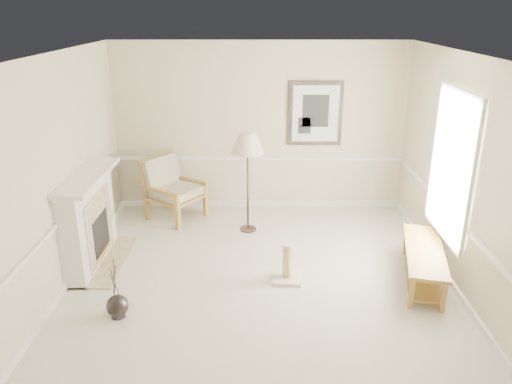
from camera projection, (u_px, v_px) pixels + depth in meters
ground at (259, 284)px, 6.52m from camera, size 5.50×5.50×0.00m
room at (271, 144)px, 5.94m from camera, size 5.04×5.54×2.92m
fireplace at (90, 220)px, 6.87m from camera, size 0.64×1.64×1.31m
floor_vase at (117, 306)px, 5.79m from camera, size 0.26×0.26×0.76m
armchair at (170, 185)px, 8.43m from camera, size 1.14×1.13×1.05m
floor_lamp at (248, 145)px, 7.61m from camera, size 0.53×0.53×1.62m
bench at (424, 260)px, 6.52m from camera, size 0.81×1.65×0.45m
scratching_post at (287, 269)px, 6.56m from camera, size 0.41×0.41×0.53m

